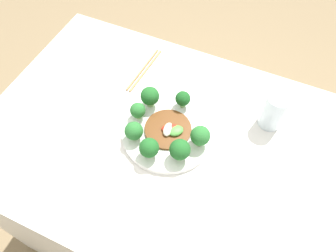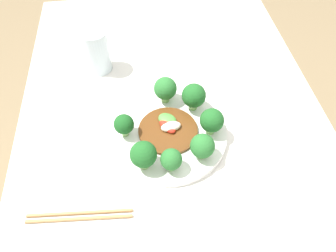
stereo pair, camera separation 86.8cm
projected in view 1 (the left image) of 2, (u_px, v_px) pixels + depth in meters
ground_plane at (175, 225)px, 1.57m from camera, size 8.00×8.00×0.00m
table at (176, 195)px, 1.25m from camera, size 1.17×0.74×0.77m
plate at (168, 132)px, 0.94m from camera, size 0.27×0.27×0.02m
broccoli_south at (149, 148)px, 0.86m from camera, size 0.05×0.05×0.07m
broccoli_southwest at (134, 131)px, 0.89m from camera, size 0.05×0.05×0.06m
broccoli_west at (138, 110)px, 0.93m from camera, size 0.05×0.05×0.06m
broccoli_northwest at (150, 96)px, 0.95m from camera, size 0.06×0.06×0.07m
broccoli_east at (200, 136)px, 0.88m from camera, size 0.05×0.05×0.07m
broccoli_southeast at (180, 150)px, 0.85m from camera, size 0.06×0.06×0.07m
broccoli_north at (183, 99)px, 0.96m from camera, size 0.04×0.04×0.06m
stirfry_center at (169, 129)px, 0.93m from camera, size 0.13×0.13×0.02m
drinking_glass at (274, 111)px, 0.92m from camera, size 0.07×0.07×0.12m
chopsticks at (144, 70)px, 1.09m from camera, size 0.03×0.21×0.01m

